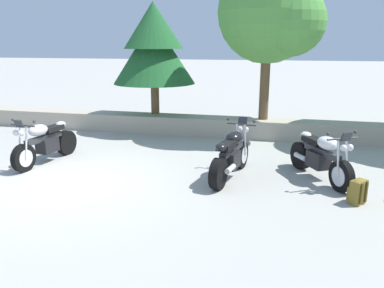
# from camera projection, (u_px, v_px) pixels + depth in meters

# --- Properties ---
(ground_plane) EXTENTS (120.00, 120.00, 0.00)m
(ground_plane) POSITION_uv_depth(u_px,v_px,m) (70.00, 183.00, 7.73)
(ground_plane) COLOR #A3A099
(stone_wall) EXTENTS (36.00, 0.80, 0.55)m
(stone_wall) POSITION_uv_depth(u_px,v_px,m) (149.00, 123.00, 12.17)
(stone_wall) COLOR #A89E89
(stone_wall) RESTS_ON ground
(motorcycle_silver_near_left) EXTENTS (0.67, 2.06, 1.18)m
(motorcycle_silver_near_left) POSITION_uv_depth(u_px,v_px,m) (45.00, 143.00, 8.92)
(motorcycle_silver_near_left) COLOR black
(motorcycle_silver_near_left) RESTS_ON ground
(motorcycle_black_centre) EXTENTS (0.75, 2.05, 1.18)m
(motorcycle_black_centre) POSITION_uv_depth(u_px,v_px,m) (231.00, 155.00, 7.93)
(motorcycle_black_centre) COLOR black
(motorcycle_black_centre) RESTS_ON ground
(motorcycle_white_far_right) EXTENTS (1.19, 1.88, 1.18)m
(motorcycle_white_far_right) POSITION_uv_depth(u_px,v_px,m) (321.00, 157.00, 7.79)
(motorcycle_white_far_right) COLOR black
(motorcycle_white_far_right) RESTS_ON ground
(rider_backpack) EXTENTS (0.35, 0.35, 0.47)m
(rider_backpack) POSITION_uv_depth(u_px,v_px,m) (358.00, 191.00, 6.66)
(rider_backpack) COLOR brown
(rider_backpack) RESTS_ON ground
(pine_tree_far_left) EXTENTS (2.58, 2.58, 3.46)m
(pine_tree_far_left) POSITION_uv_depth(u_px,v_px,m) (154.00, 45.00, 11.71)
(pine_tree_far_left) COLOR brown
(pine_tree_far_left) RESTS_ON stone_wall
(leafy_tree_mid_left) EXTENTS (3.00, 2.86, 4.49)m
(leafy_tree_mid_left) POSITION_uv_depth(u_px,v_px,m) (273.00, 14.00, 10.50)
(leafy_tree_mid_left) COLOR brown
(leafy_tree_mid_left) RESTS_ON stone_wall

